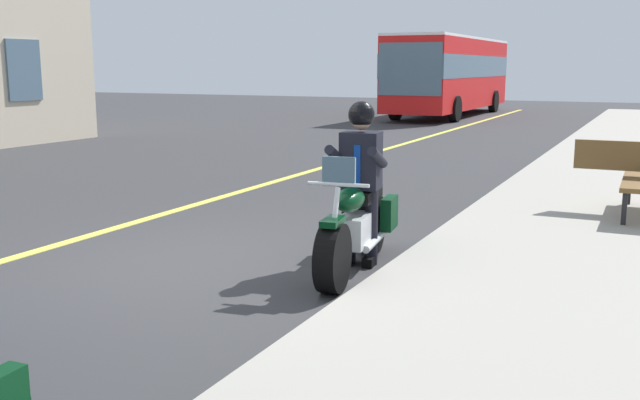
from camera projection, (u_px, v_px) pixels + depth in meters
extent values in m
plane|color=#333335|center=(200.00, 264.00, 7.71)|extent=(80.00, 80.00, 0.00)
cube|color=#E5DB4C|center=(61.00, 244.00, 8.55)|extent=(60.00, 0.16, 0.01)
cylinder|color=black|center=(333.00, 258.00, 6.70)|extent=(0.68, 0.29, 0.66)
cylinder|color=black|center=(371.00, 224.00, 8.15)|extent=(0.68, 0.29, 0.66)
cube|color=silver|center=(354.00, 230.00, 7.43)|extent=(0.59, 0.36, 0.32)
ellipsoid|color=black|center=(350.00, 200.00, 7.18)|extent=(0.59, 0.36, 0.24)
cube|color=black|center=(363.00, 194.00, 7.70)|extent=(0.73, 0.38, 0.12)
cube|color=black|center=(389.00, 213.00, 8.01)|extent=(0.41, 0.18, 0.36)
cube|color=black|center=(351.00, 211.00, 8.14)|extent=(0.41, 0.18, 0.36)
cylinder|color=silver|center=(333.00, 229.00, 6.67)|extent=(0.35, 0.10, 0.76)
cylinder|color=silver|center=(338.00, 184.00, 6.74)|extent=(0.12, 0.60, 0.04)
cube|color=black|center=(333.00, 222.00, 6.63)|extent=(0.38, 0.21, 0.06)
cylinder|color=silver|center=(376.00, 240.00, 7.69)|extent=(0.90, 0.21, 0.08)
cube|color=slate|center=(339.00, 172.00, 6.74)|extent=(0.09, 0.32, 0.28)
cylinder|color=black|center=(371.00, 226.00, 7.63)|extent=(0.14, 0.14, 0.84)
cube|color=black|center=(369.00, 261.00, 7.64)|extent=(0.27, 0.15, 0.10)
cylinder|color=black|center=(349.00, 225.00, 7.70)|extent=(0.14, 0.14, 0.84)
cube|color=black|center=(348.00, 259.00, 7.71)|extent=(0.27, 0.15, 0.10)
cube|color=black|center=(361.00, 160.00, 7.54)|extent=(0.37, 0.44, 0.60)
cube|color=navy|center=(357.00, 166.00, 7.39)|extent=(0.03, 0.07, 0.44)
cylinder|color=black|center=(378.00, 158.00, 7.29)|extent=(0.56, 0.18, 0.28)
cylinder|color=black|center=(336.00, 156.00, 7.42)|extent=(0.56, 0.18, 0.28)
sphere|color=tan|center=(361.00, 119.00, 7.46)|extent=(0.22, 0.22, 0.22)
sphere|color=black|center=(361.00, 115.00, 7.45)|extent=(0.28, 0.28, 0.28)
cube|color=red|center=(451.00, 74.00, 30.83)|extent=(11.00, 2.50, 2.85)
cube|color=slate|center=(451.00, 66.00, 30.77)|extent=(11.04, 2.52, 0.90)
cube|color=slate|center=(410.00, 69.00, 25.91)|extent=(0.06, 2.40, 1.90)
cube|color=white|center=(452.00, 39.00, 30.56)|extent=(11.00, 2.50, 0.10)
cylinder|color=black|center=(455.00, 109.00, 27.36)|extent=(1.00, 0.30, 1.00)
cylinder|color=black|center=(396.00, 107.00, 28.38)|extent=(1.00, 0.30, 1.00)
cylinder|color=black|center=(494.00, 101.00, 33.39)|extent=(1.00, 0.30, 1.00)
cylinder|color=black|center=(443.00, 100.00, 34.41)|extent=(1.00, 0.30, 1.00)
cube|color=black|center=(624.00, 208.00, 8.91)|extent=(0.06, 0.06, 0.42)
cube|color=black|center=(629.00, 190.00, 10.25)|extent=(0.06, 0.06, 0.42)
cube|color=slate|center=(24.00, 70.00, 18.92)|extent=(1.10, 0.06, 1.60)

